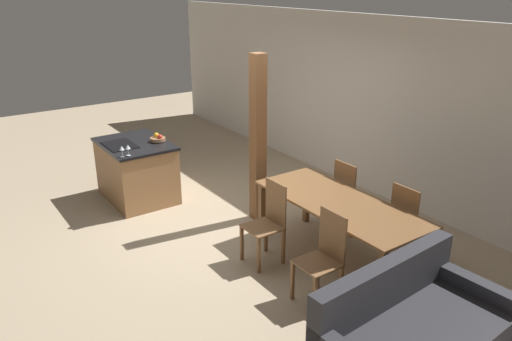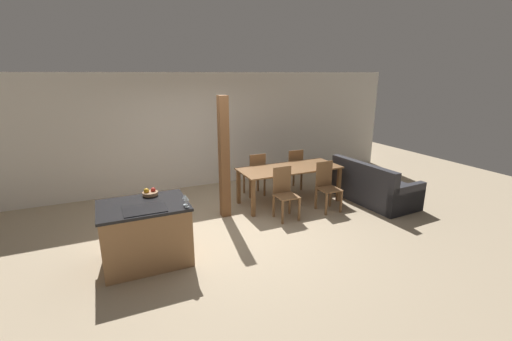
{
  "view_description": "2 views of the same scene",
  "coord_description": "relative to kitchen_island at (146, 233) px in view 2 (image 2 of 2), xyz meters",
  "views": [
    {
      "loc": [
        5.34,
        -3.1,
        3.17
      ],
      "look_at": [
        0.6,
        0.2,
        0.95
      ],
      "focal_mm": 35.0,
      "sensor_mm": 36.0,
      "label": 1
    },
    {
      "loc": [
        -1.91,
        -5.31,
        2.68
      ],
      "look_at": [
        0.6,
        0.2,
        0.95
      ],
      "focal_mm": 24.0,
      "sensor_mm": 36.0,
      "label": 2
    }
  ],
  "objects": [
    {
      "name": "dining_chair_near_right",
      "position": [
        3.58,
        0.57,
        0.06
      ],
      "size": [
        0.4,
        0.4,
        0.99
      ],
      "color": "brown",
      "rests_on": "ground_plane"
    },
    {
      "name": "dining_chair_near_left",
      "position": [
        2.61,
        0.57,
        0.06
      ],
      "size": [
        0.4,
        0.4,
        0.99
      ],
      "color": "brown",
      "rests_on": "ground_plane"
    },
    {
      "name": "wall_back",
      "position": [
        1.5,
        3.18,
        0.9
      ],
      "size": [
        11.2,
        0.08,
        2.7
      ],
      "color": "silver",
      "rests_on": "ground_plane"
    },
    {
      "name": "couch",
      "position": [
        4.77,
        0.53,
        -0.16
      ],
      "size": [
        1.03,
        1.81,
        0.89
      ],
      "rotation": [
        0.0,
        0.0,
        1.63
      ],
      "color": "#2D2D33",
      "rests_on": "ground_plane"
    },
    {
      "name": "kitchen_island",
      "position": [
        0.0,
        0.0,
        0.0
      ],
      "size": [
        1.23,
        0.92,
        0.91
      ],
      "color": "#9E7047",
      "rests_on": "ground_plane"
    },
    {
      "name": "fruit_bowl",
      "position": [
        0.15,
        0.32,
        0.49
      ],
      "size": [
        0.23,
        0.23,
        0.11
      ],
      "color": "#99704C",
      "rests_on": "kitchen_island"
    },
    {
      "name": "timber_post",
      "position": [
        1.61,
        1.12,
        0.7
      ],
      "size": [
        0.17,
        0.17,
        2.3
      ],
      "color": "brown",
      "rests_on": "ground_plane"
    },
    {
      "name": "wine_glass_near",
      "position": [
        0.54,
        -0.38,
        0.57
      ],
      "size": [
        0.07,
        0.07,
        0.15
      ],
      "color": "silver",
      "rests_on": "kitchen_island"
    },
    {
      "name": "dining_chair_far_left",
      "position": [
        2.61,
        1.9,
        0.06
      ],
      "size": [
        0.4,
        0.4,
        0.99
      ],
      "rotation": [
        0.0,
        0.0,
        3.14
      ],
      "color": "brown",
      "rests_on": "ground_plane"
    },
    {
      "name": "dining_table",
      "position": [
        3.09,
        1.23,
        0.23
      ],
      "size": [
        2.15,
        0.89,
        0.77
      ],
      "color": "brown",
      "rests_on": "ground_plane"
    },
    {
      "name": "wine_glass_middle",
      "position": [
        0.54,
        -0.3,
        0.57
      ],
      "size": [
        0.07,
        0.07,
        0.15
      ],
      "color": "silver",
      "rests_on": "kitchen_island"
    },
    {
      "name": "ground_plane",
      "position": [
        1.5,
        0.55,
        -0.45
      ],
      "size": [
        16.0,
        16.0,
        0.0
      ],
      "primitive_type": "plane",
      "color": "tan"
    },
    {
      "name": "dining_chair_far_right",
      "position": [
        3.58,
        1.9,
        0.06
      ],
      "size": [
        0.4,
        0.4,
        0.99
      ],
      "rotation": [
        0.0,
        0.0,
        3.14
      ],
      "color": "brown",
      "rests_on": "ground_plane"
    }
  ]
}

